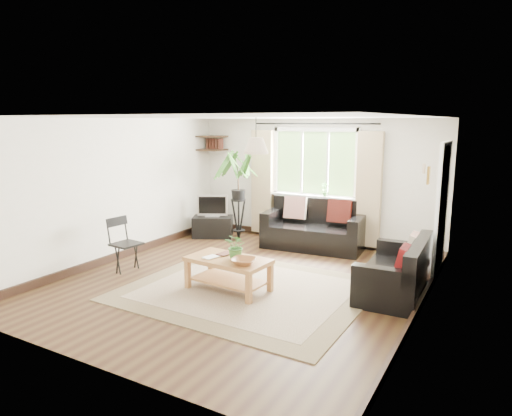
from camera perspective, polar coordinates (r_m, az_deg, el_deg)
The scene contains 24 objects.
floor at distance 6.86m, azimuth -1.66°, elevation -9.20°, with size 5.50×5.50×0.00m, color black.
ceiling at distance 6.45m, azimuth -1.78°, elevation 11.28°, with size 5.50×5.50×0.00m, color white.
wall_back at distance 8.99m, azimuth 7.38°, elevation 3.39°, with size 5.00×0.02×2.40m, color silver.
wall_front at distance 4.48m, azimuth -20.24°, elevation -4.69°, with size 5.00×0.02×2.40m, color silver.
wall_left at distance 8.11m, azimuth -17.04°, elevation 2.20°, with size 0.02×5.50×2.40m, color silver.
wall_right at distance 5.70m, azimuth 20.36°, elevation -1.48°, with size 0.02×5.50×2.40m, color silver.
rug at distance 6.53m, azimuth -1.08°, elevation -10.16°, with size 3.24×2.78×0.02m, color #B8A88F.
window at distance 8.91m, azimuth 7.34°, elevation 5.59°, with size 2.50×0.16×2.16m, color white, non-canonical shape.
door at distance 7.39m, azimuth 22.17°, elevation -0.50°, with size 0.06×0.96×2.06m, color silver.
corner_shelf at distance 9.78m, azimuth -5.51°, elevation 8.08°, with size 0.50×0.50×0.34m, color black, non-canonical shape.
pendant_lamp at distance 6.80m, azimuth -0.00°, elevation 8.31°, with size 0.36×0.36×0.54m, color beige, non-canonical shape.
wall_sconce at distance 5.92m, azimuth 20.51°, elevation 4.25°, with size 0.12×0.12×0.28m, color beige, non-canonical shape.
sofa_back at distance 8.58m, azimuth 7.23°, elevation -2.20°, with size 1.83×0.91×0.86m, color black, non-canonical shape.
sofa_right at distance 6.59m, azimuth 16.89°, elevation -7.16°, with size 0.78×1.56×0.74m, color black, non-canonical shape.
coffee_table at distance 6.47m, azimuth -3.46°, elevation -8.27°, with size 1.15×0.63×0.47m, color brown, non-canonical shape.
table_plant at distance 6.32m, azimuth -2.46°, elevation -4.81°, with size 0.31×0.27×0.35m, color #396D2B.
bowl at distance 6.11m, azimuth -1.56°, elevation -6.67°, with size 0.33×0.33×0.08m, color brown.
book_a at distance 6.49m, azimuth -6.12°, elevation -5.99°, with size 0.15×0.21×0.02m, color white.
book_b at distance 6.62m, azimuth -4.43°, elevation -5.59°, with size 0.16×0.22×0.02m, color #512B20.
tv_stand at distance 9.42m, azimuth -5.42°, elevation -2.33°, with size 0.80×0.45×0.43m, color black.
tv at distance 9.33m, azimuth -5.47°, elevation 0.35°, with size 0.61×0.20×0.47m, color #A5A5AA, non-canonical shape.
palm_stand at distance 9.01m, azimuth -2.21°, elevation 1.52°, with size 0.70×0.70×1.79m, color black, non-canonical shape.
folding_chair at distance 7.49m, azimuth -15.89°, elevation -4.48°, with size 0.44×0.44×0.85m, color black, non-canonical shape.
sill_plant at distance 8.81m, azimuth 8.57°, elevation 2.31°, with size 0.14×0.10×0.27m, color #2D6023.
Camera 1 is at (3.33, -5.52, 2.35)m, focal length 32.00 mm.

